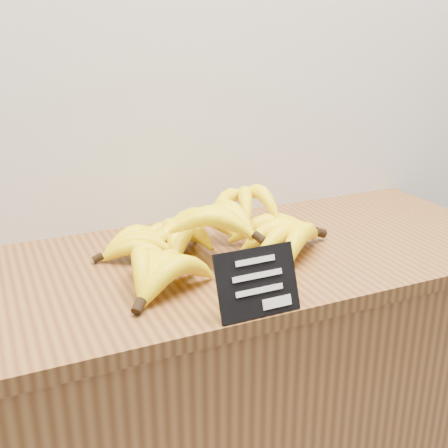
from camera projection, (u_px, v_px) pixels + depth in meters
counter at (215, 442)px, 1.34m from camera, size 1.30×0.50×0.90m
counter_top at (214, 263)px, 1.18m from camera, size 1.37×0.54×0.03m
chalkboard_sign at (258, 282)px, 0.93m from camera, size 0.15×0.05×0.11m
banana_pile at (211, 237)px, 1.15m from camera, size 0.54×0.36×0.12m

